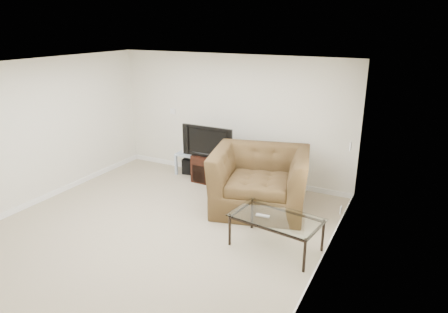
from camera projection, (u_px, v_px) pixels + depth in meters
The scene contains 18 objects.
floor at pixel (161, 228), 6.27m from camera, with size 5.00×5.00×0.00m, color tan.
ceiling at pixel (152, 66), 5.47m from camera, with size 5.00×5.00×0.00m, color white.
wall_back at pixel (231, 118), 7.98m from camera, with size 5.00×0.02×2.50m, color silver.
wall_left at pixel (40, 132), 6.95m from camera, with size 0.02×5.00×2.50m, color silver.
wall_right at pixel (326, 181), 4.79m from camera, with size 0.02×5.00×2.50m, color silver.
plate_back at pixel (173, 111), 8.57m from camera, with size 0.12×0.02×0.12m, color white.
plate_right_switch at pixel (351, 146), 6.14m from camera, with size 0.02×0.09×0.13m, color white.
plate_right_outlet at pixel (341, 210), 6.19m from camera, with size 0.02×0.08×0.12m, color white.
tv_stand at pixel (211, 168), 8.01m from camera, with size 0.67×0.46×0.56m, color black, non-canonical shape.
dvd_player at pixel (210, 160), 7.92m from camera, with size 0.39×0.27×0.05m, color black.
television at pixel (210, 141), 7.80m from camera, with size 1.00×0.20×0.62m, color black.
side_table at pixel (190, 163), 8.49m from camera, with size 0.48×0.48×0.46m, color #A6C2CB, non-canonical shape.
subwoofer at pixel (192, 165), 8.52m from camera, with size 0.33×0.33×0.33m, color black.
game_console at pixel (185, 147), 8.42m from camera, with size 0.05×0.15×0.21m, color white.
game_case at pixel (192, 149), 8.35m from camera, with size 0.05×0.13×0.18m, color #337FCC.
recliner at pixel (260, 170), 6.72m from camera, with size 1.59×1.03×1.39m, color #4B3B1B.
coffee_table at pixel (276, 233), 5.64m from camera, with size 1.24×0.70×0.49m, color black, non-canonical shape.
remote at pixel (263, 216), 5.58m from camera, with size 0.19×0.05×0.02m, color #B2B2B7.
Camera 1 is at (3.43, -4.51, 3.06)m, focal length 32.00 mm.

